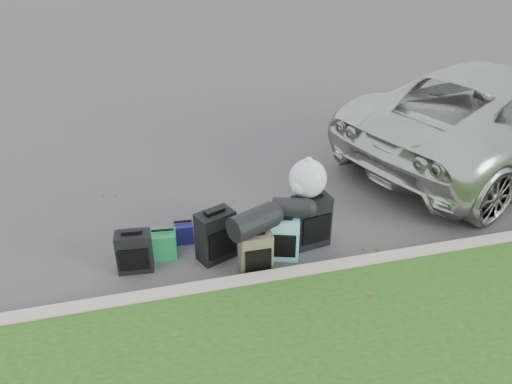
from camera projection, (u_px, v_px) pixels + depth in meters
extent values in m
plane|color=#383535|center=(267.00, 234.00, 6.59)|extent=(120.00, 120.00, 0.00)
cube|color=#9E937F|center=(290.00, 277.00, 5.71)|extent=(120.00, 0.18, 0.15)
imported|color=#B7B7B2|center=(501.00, 114.00, 8.29)|extent=(6.34, 4.48, 1.61)
cube|color=black|center=(134.00, 252.00, 5.83)|extent=(0.43, 0.26, 0.51)
cube|color=black|center=(216.00, 236.00, 6.01)|extent=(0.51, 0.42, 0.64)
cube|color=#46412F|center=(256.00, 252.00, 5.82)|extent=(0.38, 0.24, 0.51)
cube|color=#59ADB0|center=(283.00, 238.00, 6.03)|extent=(0.44, 0.34, 0.55)
cube|color=black|center=(311.00, 221.00, 6.25)|extent=(0.49, 0.34, 0.68)
cube|color=#1A763B|center=(164.00, 244.00, 6.10)|extent=(0.32, 0.27, 0.34)
cube|color=navy|center=(184.00, 233.00, 6.40)|extent=(0.26, 0.21, 0.26)
cylinder|color=black|center=(253.00, 222.00, 5.63)|extent=(0.64, 0.51, 0.30)
cylinder|color=black|center=(290.00, 207.00, 5.89)|extent=(0.48, 0.36, 0.24)
sphere|color=silver|center=(308.00, 179.00, 6.01)|extent=(0.46, 0.46, 0.46)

